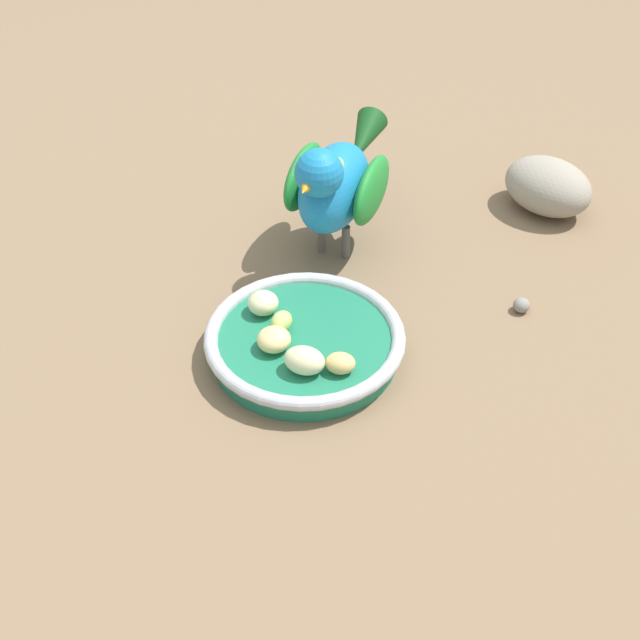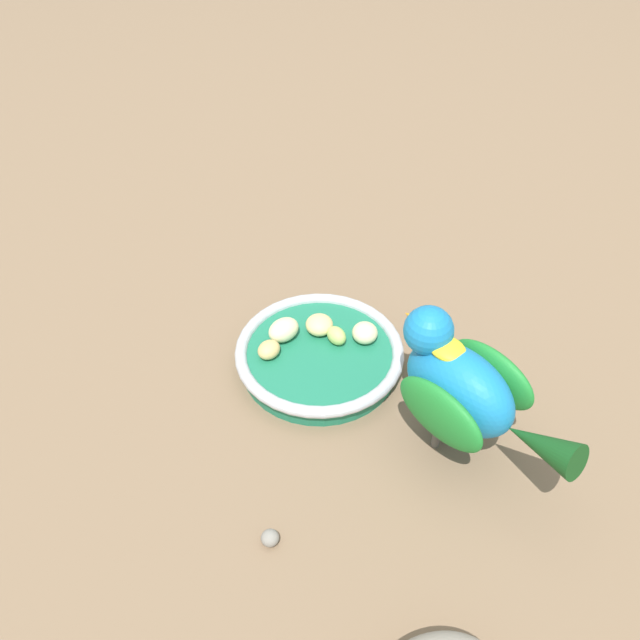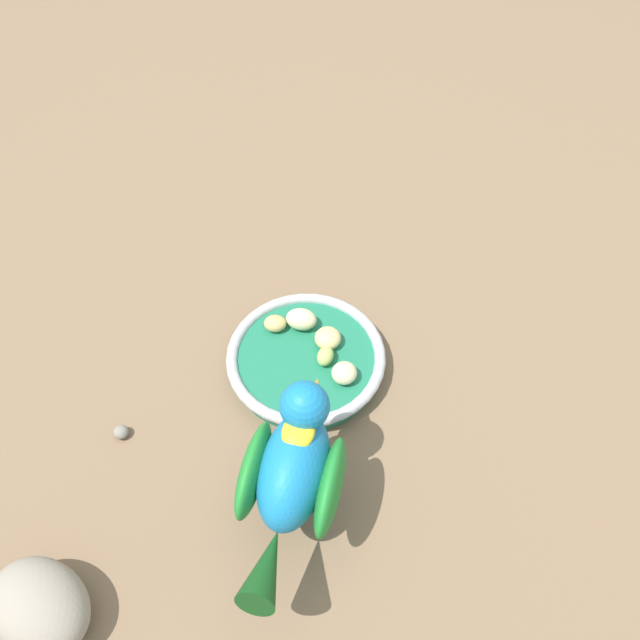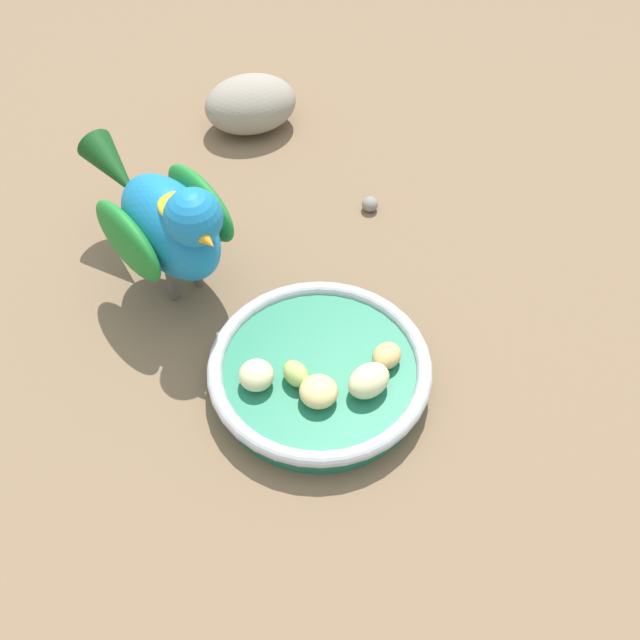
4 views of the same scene
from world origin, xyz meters
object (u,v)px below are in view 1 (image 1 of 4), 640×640
(parrot, at_px, (336,181))
(rock_large, at_px, (548,186))
(apple_piece_4, at_px, (280,322))
(pebble_0, at_px, (522,305))
(apple_piece_2, at_px, (304,360))
(feeding_bowl, at_px, (305,342))
(apple_piece_1, at_px, (340,363))
(apple_piece_3, at_px, (269,339))
(apple_piece_0, at_px, (263,303))

(parrot, relative_size, rock_large, 2.06)
(apple_piece_4, height_order, pebble_0, apple_piece_4)
(parrot, xyz_separation_m, pebble_0, (-0.21, 0.06, -0.08))
(apple_piece_2, bearing_deg, feeding_bowl, -75.89)
(parrot, distance_m, rock_large, 0.26)
(apple_piece_2, relative_size, parrot, 0.18)
(apple_piece_2, height_order, parrot, parrot)
(feeding_bowl, bearing_deg, parrot, -86.46)
(feeding_bowl, distance_m, pebble_0, 0.23)
(pebble_0, bearing_deg, apple_piece_1, 44.96)
(feeding_bowl, relative_size, apple_piece_3, 5.98)
(feeding_bowl, xyz_separation_m, apple_piece_4, (0.03, -0.00, 0.02))
(rock_large, xyz_separation_m, pebble_0, (0.01, 0.19, -0.02))
(apple_piece_1, height_order, apple_piece_4, apple_piece_4)
(apple_piece_0, xyz_separation_m, apple_piece_4, (-0.02, 0.02, -0.00))
(feeding_bowl, bearing_deg, pebble_0, -149.43)
(apple_piece_3, relative_size, pebble_0, 1.87)
(apple_piece_0, height_order, apple_piece_3, apple_piece_0)
(feeding_bowl, bearing_deg, rock_large, -123.98)
(apple_piece_1, xyz_separation_m, apple_piece_3, (0.07, -0.02, 0.00))
(apple_piece_2, height_order, apple_piece_3, apple_piece_2)
(rock_large, bearing_deg, parrot, 31.25)
(feeding_bowl, bearing_deg, apple_piece_0, -28.51)
(apple_piece_0, bearing_deg, apple_piece_3, 112.56)
(apple_piece_4, bearing_deg, rock_large, -127.44)
(rock_large, distance_m, pebble_0, 0.20)
(apple_piece_1, distance_m, pebble_0, 0.22)
(apple_piece_4, relative_size, rock_large, 0.25)
(apple_piece_4, xyz_separation_m, rock_large, (-0.23, -0.31, -0.00))
(apple_piece_0, distance_m, apple_piece_3, 0.05)
(parrot, distance_m, pebble_0, 0.23)
(apple_piece_1, distance_m, apple_piece_3, 0.07)
(apple_piece_1, bearing_deg, apple_piece_4, -31.68)
(rock_large, bearing_deg, feeding_bowl, 56.02)
(apple_piece_0, distance_m, apple_piece_4, 0.03)
(apple_piece_4, distance_m, parrot, 0.18)
(apple_piece_0, bearing_deg, apple_piece_2, 129.89)
(apple_piece_1, relative_size, apple_piece_4, 1.07)
(apple_piece_3, relative_size, apple_piece_4, 1.24)
(apple_piece_1, relative_size, apple_piece_3, 0.86)
(apple_piece_0, xyz_separation_m, apple_piece_3, (-0.02, 0.05, -0.00))
(apple_piece_0, height_order, pebble_0, apple_piece_0)
(parrot, bearing_deg, apple_piece_3, 1.53)
(apple_piece_3, height_order, parrot, parrot)
(apple_piece_0, xyz_separation_m, parrot, (-0.04, -0.15, 0.05))
(apple_piece_1, bearing_deg, apple_piece_3, -12.42)
(apple_piece_1, height_order, rock_large, rock_large)
(apple_piece_1, bearing_deg, pebble_0, -135.04)
(parrot, bearing_deg, feeding_bowl, 10.09)
(apple_piece_0, height_order, apple_piece_1, apple_piece_0)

